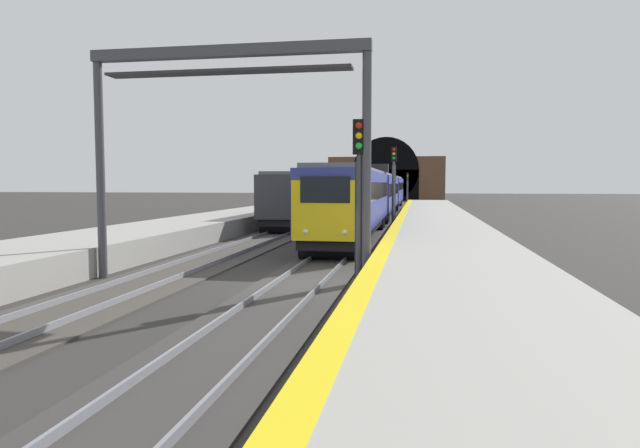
# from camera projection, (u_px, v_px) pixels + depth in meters

# --- Properties ---
(ground_plane) EXTENTS (320.00, 320.00, 0.00)m
(ground_plane) POSITION_uv_depth(u_px,v_px,m) (301.00, 285.00, 17.43)
(ground_plane) COLOR #302D2B
(platform_right) EXTENTS (112.00, 4.88, 1.01)m
(platform_right) POSITION_uv_depth(u_px,v_px,m) (455.00, 273.00, 16.60)
(platform_right) COLOR #9E9B93
(platform_right) RESTS_ON ground_plane
(platform_left) EXTENTS (112.00, 4.88, 1.01)m
(platform_left) POSITION_uv_depth(u_px,v_px,m) (28.00, 262.00, 19.02)
(platform_left) COLOR #9E9B93
(platform_left) RESTS_ON ground_plane
(platform_right_edge_strip) EXTENTS (112.00, 0.50, 0.01)m
(platform_right_edge_strip) POSITION_uv_depth(u_px,v_px,m) (380.00, 254.00, 16.94)
(platform_right_edge_strip) COLOR yellow
(platform_right_edge_strip) RESTS_ON platform_right
(track_main_line) EXTENTS (160.00, 2.81, 0.21)m
(track_main_line) POSITION_uv_depth(u_px,v_px,m) (301.00, 284.00, 17.43)
(track_main_line) COLOR #383533
(track_main_line) RESTS_ON ground_plane
(track_adjacent_line) EXTENTS (160.00, 3.14, 0.21)m
(track_adjacent_line) POSITION_uv_depth(u_px,v_px,m) (156.00, 279.00, 18.26)
(track_adjacent_line) COLOR #423D38
(track_adjacent_line) RESTS_ON ground_plane
(train_main_approaching) EXTENTS (58.92, 2.84, 4.84)m
(train_main_approaching) POSITION_uv_depth(u_px,v_px,m) (379.00, 193.00, 50.33)
(train_main_approaching) COLOR navy
(train_main_approaching) RESTS_ON ground_plane
(train_adjacent_platform) EXTENTS (36.85, 2.85, 4.76)m
(train_adjacent_platform) POSITION_uv_depth(u_px,v_px,m) (327.00, 193.00, 51.69)
(train_adjacent_platform) COLOR #333338
(train_adjacent_platform) RESTS_ON ground_plane
(railway_signal_near) EXTENTS (0.39, 0.38, 5.06)m
(railway_signal_near) POSITION_uv_depth(u_px,v_px,m) (359.00, 186.00, 17.11)
(railway_signal_near) COLOR #38383D
(railway_signal_near) RESTS_ON ground_plane
(railway_signal_mid) EXTENTS (0.39, 0.38, 5.71)m
(railway_signal_mid) POSITION_uv_depth(u_px,v_px,m) (394.00, 179.00, 40.08)
(railway_signal_mid) COLOR #4C4C54
(railway_signal_mid) RESTS_ON ground_plane
(railway_signal_far) EXTENTS (0.39, 0.38, 4.73)m
(railway_signal_far) POSITION_uv_depth(u_px,v_px,m) (408.00, 185.00, 86.81)
(railway_signal_far) COLOR #4C4C54
(railway_signal_far) RESTS_ON ground_plane
(overhead_signal_gantry) EXTENTS (0.70, 9.04, 7.41)m
(overhead_signal_gantry) POSITION_uv_depth(u_px,v_px,m) (227.00, 104.00, 17.64)
(overhead_signal_gantry) COLOR #3F3F47
(overhead_signal_gantry) RESTS_ON ground_plane
(tunnel_portal) EXTENTS (2.55, 20.91, 11.71)m
(tunnel_portal) POSITION_uv_depth(u_px,v_px,m) (386.00, 178.00, 102.12)
(tunnel_portal) COLOR brown
(tunnel_portal) RESTS_ON ground_plane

